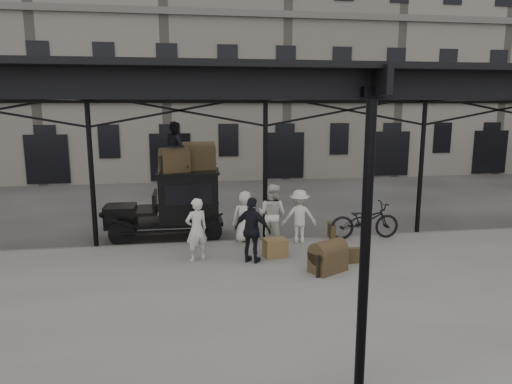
{
  "coord_description": "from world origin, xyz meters",
  "views": [
    {
      "loc": [
        -2.32,
        -11.34,
        4.19
      ],
      "look_at": [
        -0.34,
        1.6,
        1.7
      ],
      "focal_mm": 32.0,
      "sensor_mm": 36.0,
      "label": 1
    }
  ],
  "objects_px": {
    "taxi": "(178,201)",
    "steamer_trunk_roof_near": "(174,162)",
    "steamer_trunk_platform": "(328,258)",
    "porter_official": "(252,230)",
    "bicycle": "(365,221)",
    "porter_left": "(197,230)"
  },
  "relations": [
    {
      "from": "steamer_trunk_platform",
      "to": "steamer_trunk_roof_near",
      "type": "bearing_deg",
      "value": 105.97
    },
    {
      "from": "taxi",
      "to": "steamer_trunk_platform",
      "type": "relative_size",
      "value": 4.06
    },
    {
      "from": "porter_left",
      "to": "porter_official",
      "type": "distance_m",
      "value": 1.47
    },
    {
      "from": "taxi",
      "to": "steamer_trunk_roof_near",
      "type": "distance_m",
      "value": 1.32
    },
    {
      "from": "porter_left",
      "to": "steamer_trunk_platform",
      "type": "relative_size",
      "value": 1.87
    },
    {
      "from": "bicycle",
      "to": "steamer_trunk_roof_near",
      "type": "height_order",
      "value": "steamer_trunk_roof_near"
    },
    {
      "from": "porter_official",
      "to": "steamer_trunk_platform",
      "type": "bearing_deg",
      "value": -175.78
    },
    {
      "from": "porter_official",
      "to": "porter_left",
      "type": "bearing_deg",
      "value": 18.09
    },
    {
      "from": "porter_left",
      "to": "steamer_trunk_roof_near",
      "type": "relative_size",
      "value": 1.95
    },
    {
      "from": "bicycle",
      "to": "porter_left",
      "type": "bearing_deg",
      "value": 104.06
    },
    {
      "from": "taxi",
      "to": "porter_left",
      "type": "distance_m",
      "value": 2.75
    },
    {
      "from": "porter_official",
      "to": "steamer_trunk_roof_near",
      "type": "distance_m",
      "value": 3.76
    },
    {
      "from": "steamer_trunk_roof_near",
      "to": "bicycle",
      "type": "bearing_deg",
      "value": -31.07
    },
    {
      "from": "porter_left",
      "to": "porter_official",
      "type": "relative_size",
      "value": 0.97
    },
    {
      "from": "taxi",
      "to": "porter_official",
      "type": "distance_m",
      "value": 3.62
    },
    {
      "from": "porter_official",
      "to": "steamer_trunk_roof_near",
      "type": "relative_size",
      "value": 2.0
    },
    {
      "from": "bicycle",
      "to": "steamer_trunk_roof_near",
      "type": "bearing_deg",
      "value": 78.6
    },
    {
      "from": "steamer_trunk_roof_near",
      "to": "steamer_trunk_platform",
      "type": "height_order",
      "value": "steamer_trunk_roof_near"
    },
    {
      "from": "steamer_trunk_roof_near",
      "to": "steamer_trunk_platform",
      "type": "xyz_separation_m",
      "value": [
        3.76,
        -3.75,
        -2.02
      ]
    },
    {
      "from": "taxi",
      "to": "steamer_trunk_platform",
      "type": "distance_m",
      "value": 5.48
    },
    {
      "from": "porter_official",
      "to": "bicycle",
      "type": "distance_m",
      "value": 4.07
    },
    {
      "from": "porter_left",
      "to": "porter_official",
      "type": "xyz_separation_m",
      "value": [
        1.42,
        -0.37,
        0.02
      ]
    }
  ]
}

